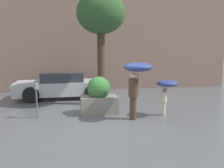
# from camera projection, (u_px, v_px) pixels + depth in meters

# --- Properties ---
(ground_plane) EXTENTS (40.00, 40.00, 0.00)m
(ground_plane) POSITION_uv_depth(u_px,v_px,m) (96.00, 127.00, 6.58)
(ground_plane) COLOR #51565B
(building_facade) EXTENTS (18.00, 0.30, 6.00)m
(building_facade) POSITION_uv_depth(u_px,v_px,m) (83.00, 38.00, 12.46)
(building_facade) COLOR #8C6B5B
(building_facade) RESTS_ON ground
(planter_box) EXTENTS (1.31, 0.83, 1.36)m
(planter_box) POSITION_uv_depth(u_px,v_px,m) (99.00, 97.00, 7.93)
(planter_box) COLOR gray
(planter_box) RESTS_ON ground
(person_adult) EXTENTS (0.94, 0.94, 1.90)m
(person_adult) POSITION_uv_depth(u_px,v_px,m) (137.00, 75.00, 7.09)
(person_adult) COLOR #473323
(person_adult) RESTS_ON ground
(person_child) EXTENTS (0.73, 0.73, 1.27)m
(person_child) POSITION_uv_depth(u_px,v_px,m) (166.00, 86.00, 7.57)
(person_child) COLOR beige
(person_child) RESTS_ON ground
(parked_car_near) EXTENTS (4.37, 1.95, 1.25)m
(parked_car_near) POSITION_uv_depth(u_px,v_px,m) (63.00, 86.00, 10.66)
(parked_car_near) COLOR #B7BCC1
(parked_car_near) RESTS_ON ground
(street_tree) EXTENTS (1.97, 1.97, 4.62)m
(street_tree) POSITION_uv_depth(u_px,v_px,m) (101.00, 16.00, 8.81)
(street_tree) COLOR #423323
(street_tree) RESTS_ON ground
(parking_meter) EXTENTS (0.14, 0.14, 1.20)m
(parking_meter) POSITION_uv_depth(u_px,v_px,m) (36.00, 93.00, 7.32)
(parking_meter) COLOR #595B60
(parking_meter) RESTS_ON ground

